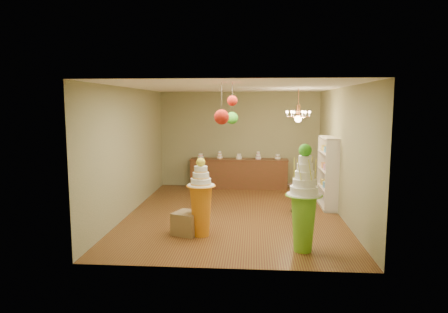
# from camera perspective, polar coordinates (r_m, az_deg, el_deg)

# --- Properties ---
(floor) EXTENTS (6.50, 6.50, 0.00)m
(floor) POSITION_cam_1_polar(r_m,az_deg,el_deg) (9.70, 1.44, -8.14)
(floor) COLOR brown
(floor) RESTS_ON ground
(ceiling) EXTENTS (6.50, 6.50, 0.00)m
(ceiling) POSITION_cam_1_polar(r_m,az_deg,el_deg) (9.35, 1.50, 9.85)
(ceiling) COLOR white
(ceiling) RESTS_ON ground
(wall_back) EXTENTS (5.00, 0.04, 3.00)m
(wall_back) POSITION_cam_1_polar(r_m,az_deg,el_deg) (12.64, 2.20, 2.42)
(wall_back) COLOR gray
(wall_back) RESTS_ON ground
(wall_front) EXTENTS (5.00, 0.04, 3.00)m
(wall_front) POSITION_cam_1_polar(r_m,az_deg,el_deg) (6.20, -0.01, -2.85)
(wall_front) COLOR gray
(wall_front) RESTS_ON ground
(wall_left) EXTENTS (0.04, 6.50, 3.00)m
(wall_left) POSITION_cam_1_polar(r_m,az_deg,el_deg) (9.85, -13.21, 0.80)
(wall_left) COLOR gray
(wall_left) RESTS_ON ground
(wall_right) EXTENTS (0.04, 6.50, 3.00)m
(wall_right) POSITION_cam_1_polar(r_m,az_deg,el_deg) (9.62, 16.52, 0.53)
(wall_right) COLOR gray
(wall_right) RESTS_ON ground
(pedestal_green) EXTENTS (0.66, 0.66, 1.93)m
(pedestal_green) POSITION_cam_1_polar(r_m,az_deg,el_deg) (7.25, 11.32, -7.24)
(pedestal_green) COLOR #70C32B
(pedestal_green) RESTS_ON floor
(pedestal_orange) EXTENTS (0.69, 0.69, 1.57)m
(pedestal_orange) POSITION_cam_1_polar(r_m,az_deg,el_deg) (7.99, -3.30, -6.74)
(pedestal_orange) COLOR orange
(pedestal_orange) RESTS_ON floor
(burlap_riser) EXTENTS (0.64, 0.64, 0.45)m
(burlap_riser) POSITION_cam_1_polar(r_m,az_deg,el_deg) (8.22, -5.31, -9.45)
(burlap_riser) COLOR olive
(burlap_riser) RESTS_ON floor
(sideboard) EXTENTS (3.04, 0.54, 1.16)m
(sideboard) POSITION_cam_1_polar(r_m,az_deg,el_deg) (12.49, 2.13, -2.36)
(sideboard) COLOR brown
(sideboard) RESTS_ON floor
(shelving_unit) EXTENTS (0.33, 1.20, 1.80)m
(shelving_unit) POSITION_cam_1_polar(r_m,az_deg,el_deg) (10.44, 14.61, -2.19)
(shelving_unit) COLOR beige
(shelving_unit) RESTS_ON floor
(round_table) EXTENTS (0.65, 0.65, 0.68)m
(round_table) POSITION_cam_1_polar(r_m,az_deg,el_deg) (9.92, 10.55, -5.29)
(round_table) COLOR black
(round_table) RESTS_ON floor
(vase) EXTENTS (0.21, 0.21, 0.18)m
(vase) POSITION_cam_1_polar(r_m,az_deg,el_deg) (9.85, 10.60, -3.40)
(vase) COLOR beige
(vase) RESTS_ON round_table
(pom_red_left) EXTENTS (0.27, 0.27, 0.75)m
(pom_red_left) POSITION_cam_1_polar(r_m,az_deg,el_deg) (7.22, -0.34, 5.67)
(pom_red_left) COLOR #3F382D
(pom_red_left) RESTS_ON ceiling
(pom_green_mid) EXTENTS (0.25, 0.25, 0.79)m
(pom_green_mid) POSITION_cam_1_polar(r_m,az_deg,el_deg) (8.23, 1.15, 5.53)
(pom_green_mid) COLOR #3F382D
(pom_green_mid) RESTS_ON ceiling
(pom_red_right) EXTENTS (0.19, 0.19, 0.42)m
(pom_red_right) POSITION_cam_1_polar(r_m,az_deg,el_deg) (7.31, 1.19, 7.97)
(pom_red_right) COLOR #3F382D
(pom_red_right) RESTS_ON ceiling
(chandelier) EXTENTS (0.65, 0.65, 0.85)m
(chandelier) POSITION_cam_1_polar(r_m,az_deg,el_deg) (10.21, 10.55, 5.61)
(chandelier) COLOR #E48C50
(chandelier) RESTS_ON ceiling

